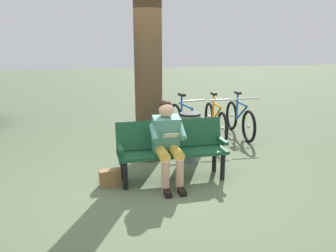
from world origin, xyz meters
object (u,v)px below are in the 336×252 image
Objects in this scene: bicycle_black at (185,122)px; tree_trunk at (148,68)px; bicycle_orange at (215,121)px; bicycle_blue at (153,123)px; handbag at (110,178)px; litter_bin at (190,137)px; bench at (171,146)px; person_reading at (168,139)px; bicycle_silver at (240,119)px.

tree_trunk is at bearing -51.35° from bicycle_black.
bicycle_blue is (1.31, -0.14, 0.00)m from bicycle_orange.
handbag is 0.36× the size of litter_bin.
litter_bin is 1.58m from bicycle_orange.
bicycle_orange is (-2.34, -1.98, 0.24)m from handbag.
bicycle_orange reaches higher than bench.
tree_trunk is (0.07, -1.09, 0.90)m from person_reading.
handbag is at bearing -51.48° from bicycle_silver.
bench is 2.37m from bicycle_orange.
litter_bin is (-0.58, -0.80, -0.24)m from person_reading.
bicycle_orange is at bearing 102.82° from bicycle_blue.
bicycle_blue is at bearing -116.16° from handbag.
person_reading reaches higher than litter_bin.
tree_trunk is at bearing -53.15° from bicycle_orange.
bicycle_black and bicycle_blue have the same top height.
bicycle_orange is (0.56, 0.01, 0.00)m from bicycle_silver.
person_reading is 0.75× the size of bicycle_blue.
tree_trunk is 1.81m from bicycle_black.
bicycle_orange is at bearing -126.90° from litter_bin.
litter_bin is at bearing -127.35° from bench.
handbag is 0.10× the size of tree_trunk.
litter_bin is at bearing -45.74° from bicycle_silver.
bicycle_orange is 1.04× the size of bicycle_blue.
bicycle_orange is at bearing -139.87° from handbag.
person_reading reaches higher than bicycle_blue.
tree_trunk is at bearing -86.60° from person_reading.
person_reading is at bearing -30.85° from bicycle_orange.
bench is at bearing -120.79° from person_reading.
bench is 0.80m from litter_bin.
bicycle_silver is (-2.15, -0.97, -1.20)m from tree_trunk.
tree_trunk reaches higher than bicycle_silver.
bicycle_blue is at bearing -108.22° from bicycle_black.
bicycle_blue is at bearing -93.55° from bench.
litter_bin reaches higher than handbag.
bench is 2.75m from bicycle_silver.
tree_trunk is (0.17, -0.93, 1.06)m from bench.
bicycle_blue is at bearing -95.83° from person_reading.
person_reading reaches higher than bicycle_orange.
bicycle_black is 1.04× the size of bicycle_blue.
person_reading is 2.22m from bicycle_blue.
tree_trunk reaches higher than bicycle_black.
handbag is (0.92, 0.08, -0.39)m from bench.
person_reading reaches higher than bicycle_black.
bench is at bearing 100.17° from tree_trunk.
bicycle_blue reaches higher than litter_bin.
bench is at bearing 52.86° from litter_bin.
bicycle_black is at bearing 98.47° from bicycle_blue.
bicycle_black reaches higher than litter_bin.
litter_bin is at bearing -31.24° from bicycle_orange.
tree_trunk is (-0.75, -1.01, 1.44)m from handbag.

